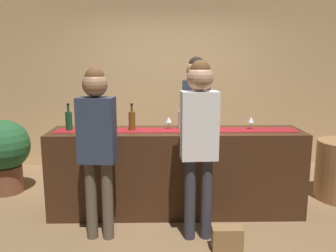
# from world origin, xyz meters

# --- Properties ---
(ground_plane) EXTENTS (10.00, 10.00, 0.00)m
(ground_plane) POSITION_xyz_m (0.00, 0.00, 0.00)
(ground_plane) COLOR brown
(back_wall) EXTENTS (6.00, 0.12, 2.90)m
(back_wall) POSITION_xyz_m (0.00, 1.90, 1.45)
(back_wall) COLOR tan
(back_wall) RESTS_ON ground
(bar_counter) EXTENTS (2.81, 0.60, 0.96)m
(bar_counter) POSITION_xyz_m (0.00, 0.00, 0.48)
(bar_counter) COLOR #3D2314
(bar_counter) RESTS_ON ground
(counter_runner_cloth) EXTENTS (2.67, 0.28, 0.01)m
(counter_runner_cloth) POSITION_xyz_m (0.00, 0.00, 0.96)
(counter_runner_cloth) COLOR maroon
(counter_runner_cloth) RESTS_ON bar_counter
(wine_bottle_clear) EXTENTS (0.07, 0.07, 0.30)m
(wine_bottle_clear) POSITION_xyz_m (0.06, 0.07, 1.07)
(wine_bottle_clear) COLOR #B2C6C1
(wine_bottle_clear) RESTS_ON bar_counter
(wine_bottle_green) EXTENTS (0.07, 0.07, 0.30)m
(wine_bottle_green) POSITION_xyz_m (-1.19, 0.01, 1.07)
(wine_bottle_green) COLOR #194723
(wine_bottle_green) RESTS_ON bar_counter
(wine_bottle_amber) EXTENTS (0.07, 0.07, 0.30)m
(wine_bottle_amber) POSITION_xyz_m (-0.49, 0.00, 1.07)
(wine_bottle_amber) COLOR brown
(wine_bottle_amber) RESTS_ON bar_counter
(wine_glass_near_customer) EXTENTS (0.07, 0.07, 0.14)m
(wine_glass_near_customer) POSITION_xyz_m (0.38, 0.07, 1.06)
(wine_glass_near_customer) COLOR silver
(wine_glass_near_customer) RESTS_ON bar_counter
(wine_glass_mid_counter) EXTENTS (0.07, 0.07, 0.14)m
(wine_glass_mid_counter) POSITION_xyz_m (-0.08, 0.07, 1.06)
(wine_glass_mid_counter) COLOR silver
(wine_glass_mid_counter) RESTS_ON bar_counter
(wine_glass_far_end) EXTENTS (0.07, 0.07, 0.14)m
(wine_glass_far_end) POSITION_xyz_m (0.84, 0.04, 1.06)
(wine_glass_far_end) COLOR silver
(wine_glass_far_end) RESTS_ON bar_counter
(bartender) EXTENTS (0.35, 0.25, 1.77)m
(bartender) POSITION_xyz_m (0.27, 0.58, 1.11)
(bartender) COLOR #26262B
(bartender) RESTS_ON ground
(customer_sipping) EXTENTS (0.35, 0.24, 1.73)m
(customer_sipping) POSITION_xyz_m (0.19, -0.62, 1.07)
(customer_sipping) COLOR #33333D
(customer_sipping) RESTS_ON ground
(customer_browsing) EXTENTS (0.36, 0.23, 1.66)m
(customer_browsing) POSITION_xyz_m (-0.77, -0.60, 1.02)
(customer_browsing) COLOR brown
(customer_browsing) RESTS_ON ground
(potted_plant_tall) EXTENTS (0.66, 0.66, 0.97)m
(potted_plant_tall) POSITION_xyz_m (-2.22, 0.63, 0.56)
(potted_plant_tall) COLOR brown
(potted_plant_tall) RESTS_ON ground
(handbag) EXTENTS (0.28, 0.14, 0.22)m
(handbag) POSITION_xyz_m (0.44, -0.85, 0.11)
(handbag) COLOR olive
(handbag) RESTS_ON ground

